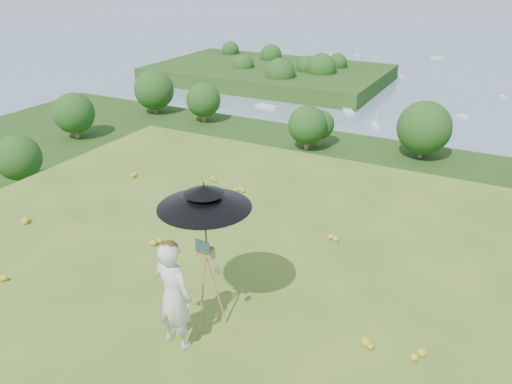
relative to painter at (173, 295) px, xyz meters
The scene contains 13 objects.
ground 1.52m from the painter, 92.12° to the left, with size 14.00×14.00×0.00m, color #476D1F.
forest_slope 46.96m from the painter, 90.07° to the left, with size 140.00×56.00×22.00m, color #1D3E10.
shoreline_tier 84.69m from the painter, 90.03° to the left, with size 170.00×28.00×8.00m, color #746C5D.
bay_water 243.76m from the painter, 90.01° to the left, with size 700.00×700.00×0.00m, color slate.
peninsula 175.89m from the painter, 115.65° to the left, with size 90.00×60.00×12.00m, color #1D3E10, non-canonical shape.
slope_trees 39.57m from the painter, 90.07° to the left, with size 110.00×50.00×6.00m, color #224414, non-canonical shape.
harbor_town 82.07m from the painter, 90.03° to the left, with size 110.00×22.00×5.00m, color silver, non-canonical shape.
moored_boats 166.35m from the painter, 94.42° to the left, with size 140.00×140.00×0.70m, color white, non-canonical shape.
wildflowers 1.70m from the painter, 91.77° to the left, with size 10.00×10.50×0.12m, color gold, non-canonical shape.
painter is the anchor object (origin of this frame).
field_easel 0.62m from the painter, 73.69° to the left, with size 0.57×0.57×1.50m, color #996140, non-canonical shape.
sun_umbrella 1.14m from the painter, 74.22° to the left, with size 1.32×1.32×1.13m, color black, non-canonical shape.
painter_cap 0.80m from the painter, ahead, with size 0.22×0.26×0.10m, color #DF7A7E, non-canonical shape.
Camera 1 is at (3.69, -5.75, 5.07)m, focal length 35.00 mm.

